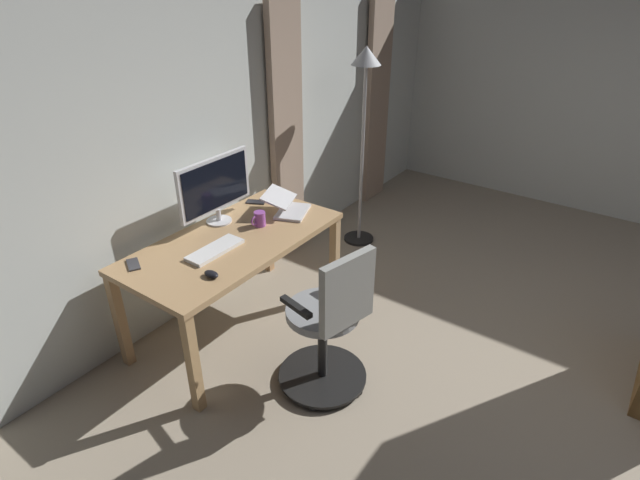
% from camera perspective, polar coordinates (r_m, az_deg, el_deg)
% --- Properties ---
extents(ground_plane, '(7.67, 7.67, 0.00)m').
position_cam_1_polar(ground_plane, '(3.62, 29.67, -16.31)').
color(ground_plane, gray).
extents(back_room_partition, '(5.90, 0.10, 2.55)m').
position_cam_1_polar(back_room_partition, '(4.01, -8.97, 13.05)').
color(back_room_partition, silver).
rests_on(back_room_partition, ground).
extents(curtain_left_panel, '(0.39, 0.06, 2.14)m').
position_cam_1_polar(curtain_left_panel, '(5.50, 6.49, 15.29)').
color(curtain_left_panel, tan).
rests_on(curtain_left_panel, ground).
extents(curtain_right_panel, '(0.37, 0.06, 2.14)m').
position_cam_1_polar(curtain_right_panel, '(4.30, -3.79, 11.51)').
color(curtain_right_panel, tan).
rests_on(curtain_right_panel, ground).
extents(desk, '(1.52, 0.76, 0.73)m').
position_cam_1_polar(desk, '(3.46, -9.68, -1.09)').
color(desk, tan).
rests_on(desk, ground).
extents(office_chair, '(0.56, 0.56, 1.00)m').
position_cam_1_polar(office_chair, '(3.01, 1.08, -9.66)').
color(office_chair, black).
rests_on(office_chair, ground).
extents(computer_monitor, '(0.63, 0.18, 0.47)m').
position_cam_1_polar(computer_monitor, '(3.55, -11.76, 5.96)').
color(computer_monitor, silver).
rests_on(computer_monitor, desk).
extents(computer_keyboard, '(0.39, 0.14, 0.02)m').
position_cam_1_polar(computer_keyboard, '(3.28, -11.78, -1.09)').
color(computer_keyboard, white).
rests_on(computer_keyboard, desk).
extents(laptop, '(0.38, 0.39, 0.16)m').
position_cam_1_polar(laptop, '(3.71, -3.69, 3.83)').
color(laptop, silver).
rests_on(laptop, desk).
extents(computer_mouse, '(0.06, 0.10, 0.04)m').
position_cam_1_polar(computer_mouse, '(3.02, -12.18, -3.80)').
color(computer_mouse, black).
rests_on(computer_mouse, desk).
extents(cell_phone_by_monitor, '(0.13, 0.16, 0.01)m').
position_cam_1_polar(cell_phone_by_monitor, '(3.28, -20.34, -2.60)').
color(cell_phone_by_monitor, '#333338').
rests_on(cell_phone_by_monitor, desk).
extents(cell_phone_face_up, '(0.13, 0.16, 0.01)m').
position_cam_1_polar(cell_phone_face_up, '(3.91, -7.27, 4.29)').
color(cell_phone_face_up, '#232328').
rests_on(cell_phone_face_up, desk).
extents(mug_tea, '(0.13, 0.08, 0.10)m').
position_cam_1_polar(mug_tea, '(3.53, -6.86, 2.38)').
color(mug_tea, purple).
rests_on(mug_tea, desk).
extents(floor_lamp, '(0.28, 0.28, 1.76)m').
position_cam_1_polar(floor_lamp, '(4.40, 5.05, 15.38)').
color(floor_lamp, black).
rests_on(floor_lamp, ground).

